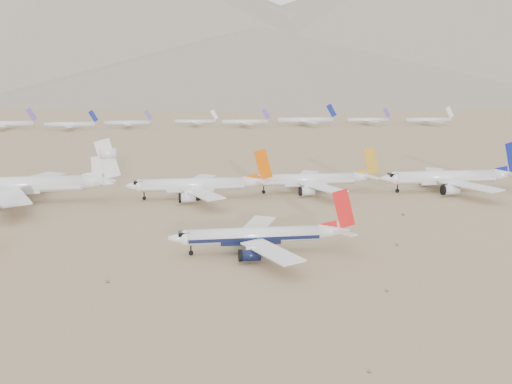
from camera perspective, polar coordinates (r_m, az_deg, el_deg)
The scene contains 10 objects.
ground at distance 138.26m, azimuth 4.67°, elevation -5.94°, with size 7000.00×7000.00×0.00m, color #846B4D.
main_airliner at distance 135.96m, azimuth 0.59°, elevation -4.38°, with size 42.60×41.61×15.04m.
row2_navy_widebody at distance 219.01m, azimuth 18.88°, elevation 1.39°, with size 50.95×49.82×18.13m.
row2_gold_tail at distance 206.37m, azimuth 5.73°, elevation 1.23°, with size 45.85×44.84×16.33m.
row2_orange_tail at distance 195.75m, azimuth -5.71°, elevation 0.72°, with size 47.38×46.35×16.90m.
row2_white_trijet at distance 203.01m, azimuth -22.16°, elevation 0.69°, with size 59.68×58.33×21.15m.
distant_storage_row at distance 464.25m, azimuth -8.98°, elevation 6.91°, with size 484.96×53.47×15.89m.
mountain_range at distance 1785.51m, azimuth -4.98°, elevation 16.39°, with size 7354.00×3024.00×470.00m.
foothills at distance 1348.73m, azimuth 16.74°, elevation 12.26°, with size 4637.50×1395.00×155.00m.
desert_scrub at distance 111.62m, azimuth 2.04°, elevation -10.13°, with size 247.37×121.67×0.63m.
Camera 1 is at (-29.37, -128.51, 41.70)m, focal length 40.00 mm.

